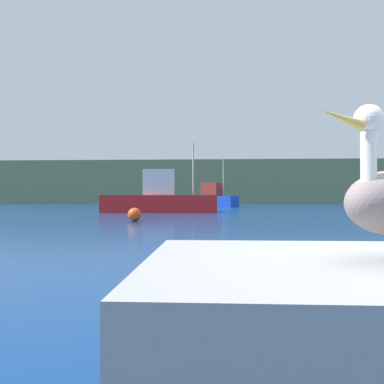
% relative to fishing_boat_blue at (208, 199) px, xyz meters
% --- Properties ---
extents(hillside_backdrop, '(140.00, 15.34, 6.97)m').
position_rel_fishing_boat_blue_xyz_m(hillside_backdrop, '(2.23, 24.76, 2.59)').
color(hillside_backdrop, '#6B7A51').
rests_on(hillside_backdrop, ground).
extents(fishing_boat_blue, '(7.07, 5.12, 5.31)m').
position_rel_fishing_boat_blue_xyz_m(fishing_boat_blue, '(0.00, 0.00, 0.00)').
color(fishing_boat_blue, blue).
rests_on(fishing_boat_blue, ground).
extents(fishing_boat_red, '(8.07, 3.20, 4.91)m').
position_rel_fishing_boat_blue_xyz_m(fishing_boat_red, '(-3.22, -15.63, 0.05)').
color(fishing_boat_red, red).
rests_on(fishing_boat_red, ground).
extents(mooring_buoy, '(0.59, 0.59, 0.59)m').
position_rel_fishing_boat_blue_xyz_m(mooring_buoy, '(-2.87, -25.88, -0.60)').
color(mooring_buoy, '#E54C19').
rests_on(mooring_buoy, ground).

